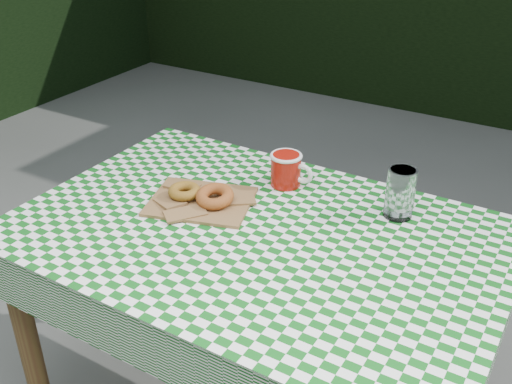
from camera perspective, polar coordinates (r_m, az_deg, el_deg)
table at (r=1.74m, az=0.01°, el=-14.27°), size 1.21×0.81×0.75m
tablecloth at (r=1.51m, az=0.01°, el=-3.75°), size 1.23×0.83×0.01m
paper_bag at (r=1.63m, az=-5.31°, el=-0.82°), size 0.32×0.29×0.01m
bagel_front at (r=1.64m, az=-6.87°, el=0.08°), size 0.11×0.11×0.03m
bagel_back at (r=1.60m, az=-3.97°, el=-0.42°), size 0.11×0.11×0.03m
coffee_mug at (r=1.70m, az=2.87°, el=2.15°), size 0.18×0.18×0.10m
drinking_glass at (r=1.58m, az=13.64°, el=-0.10°), size 0.10×0.10×0.14m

